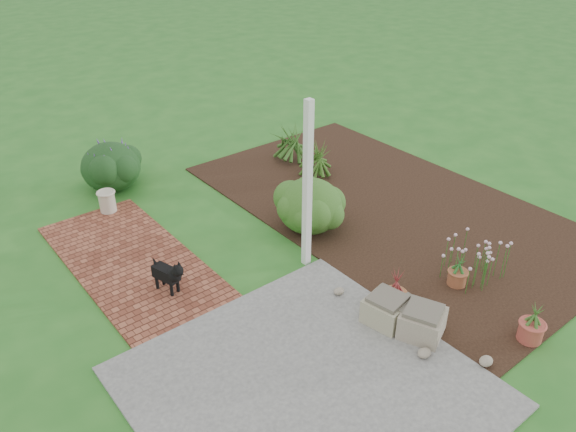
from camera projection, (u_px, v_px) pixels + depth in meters
ground at (295, 273)px, 8.06m from camera, size 80.00×80.00×0.00m
concrete_patio at (307, 387)px, 6.19m from camera, size 3.50×3.50×0.04m
brick_path at (131, 260)px, 8.31m from camera, size 1.60×3.50×0.04m
garden_bed at (388, 206)px, 9.74m from camera, size 4.00×7.00×0.03m
veranda_post at (307, 188)px, 7.66m from camera, size 0.10×0.10×2.50m
stone_trough_near at (407, 317)px, 6.96m from camera, size 0.46×0.46×0.29m
stone_trough_mid at (422, 323)px, 6.83m from camera, size 0.65×0.65×0.33m
stone_trough_far at (386, 310)px, 7.04m from camera, size 0.57×0.57×0.32m
black_dog at (168, 273)px, 7.49m from camera, size 0.28×0.56×0.49m
cream_ceramic_urn at (107, 202)px, 9.45m from camera, size 0.27×0.27×0.36m
evergreen_shrub at (310, 205)px, 8.85m from camera, size 1.25×1.25×0.88m
agapanthus_clump_back at (314, 156)px, 10.54m from camera, size 1.10×1.10×0.81m
agapanthus_clump_front at (290, 140)px, 11.15m from camera, size 1.10×1.10×0.85m
pink_flower_patch at (473, 260)px, 7.77m from camera, size 1.16×1.16×0.59m
terracotta_pot_bronze at (394, 300)px, 7.30m from camera, size 0.37×0.37×0.24m
terracotta_pot_small_left at (457, 278)px, 7.74m from camera, size 0.28×0.28×0.21m
terracotta_pot_small_right at (531, 331)px, 6.77m from camera, size 0.37×0.37×0.25m
purple_flowering_bush at (111, 166)px, 10.14m from camera, size 1.36×1.36×0.89m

